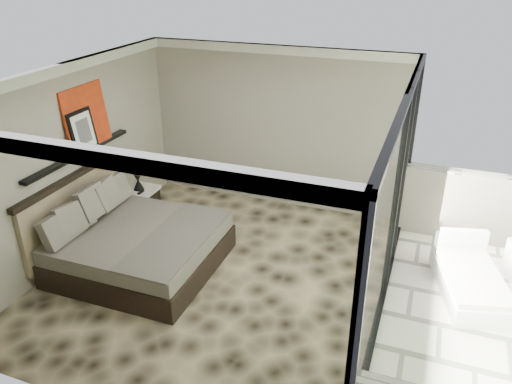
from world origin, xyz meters
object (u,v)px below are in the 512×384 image
(table_lamp, at_px, (137,169))
(lounger, at_px, (470,280))
(bed, at_px, (134,243))
(nightstand, at_px, (139,201))

(table_lamp, bearing_deg, lounger, -3.21)
(bed, height_order, nightstand, bed)
(bed, height_order, lounger, bed)
(table_lamp, xyz_separation_m, lounger, (5.26, -0.29, -0.70))
(lounger, bearing_deg, table_lamp, 162.26)
(nightstand, xyz_separation_m, lounger, (5.29, -0.30, -0.11))
(nightstand, distance_m, table_lamp, 0.60)
(bed, relative_size, lounger, 1.34)
(nightstand, xyz_separation_m, table_lamp, (0.03, -0.00, 0.60))
(bed, bearing_deg, nightstand, 119.99)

